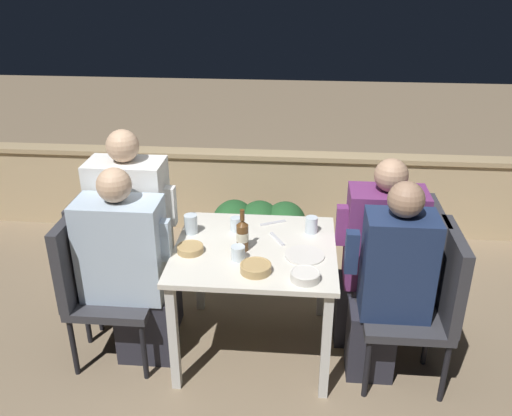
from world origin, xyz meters
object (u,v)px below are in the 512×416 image
Objects in this scene: person_purple_stripe at (377,256)px; beer_bottle at (242,235)px; chair_left_near at (95,277)px; person_blue_shirt at (130,269)px; person_navy_jumper at (389,284)px; chair_right_near at (427,296)px; chair_right_far at (411,268)px; person_white_polo at (137,235)px; chair_left_far at (106,253)px.

beer_bottle is (-0.79, -0.18, 0.20)m from person_purple_stripe.
chair_left_near is 1.67m from person_purple_stripe.
person_blue_shirt reaches higher than person_navy_jumper.
chair_right_near is 0.30m from chair_right_far.
beer_bottle is at bearing -16.14° from person_white_polo.
person_white_polo is 1.11× the size of person_navy_jumper.
chair_right_near is at bearing -9.44° from chair_left_far.
person_white_polo reaches higher than chair_left_near.
chair_right_near is 0.22m from person_navy_jumper.
chair_right_far is (1.68, -0.02, -0.13)m from person_white_polo.
chair_right_near is 1.07m from beer_bottle.
chair_right_far is at bearing 0.00° from person_purple_stripe.
chair_right_near is 0.77× the size of person_navy_jumper.
chair_right_near is at bearing -6.78° from beer_bottle.
person_white_polo is at bearing 57.90° from chair_left_near.
chair_left_near is at bearing -122.10° from person_white_polo.
chair_left_far is 1.00× the size of chair_right_near.
beer_bottle is (-0.82, 0.12, 0.20)m from person_navy_jumper.
beer_bottle reaches higher than chair_left_far.
person_blue_shirt is 1.46m from person_purple_stripe.
chair_left_far is 0.76× the size of person_purple_stripe.
chair_right_near is 0.40m from person_purple_stripe.
person_white_polo reaches higher than chair_right_near.
person_white_polo is at bearing 167.97° from person_navy_jumper.
chair_left_near is at bearing -83.93° from chair_left_far.
chair_left_near is 0.76× the size of person_blue_shirt.
chair_left_far is 0.95m from beer_bottle.
person_white_polo is at bearing 169.43° from chair_right_near.
beer_bottle is at bearing 171.48° from person_navy_jumper.
chair_left_near is 0.69× the size of person_white_polo.
chair_left_far is at bearing 179.41° from chair_right_far.
person_white_polo reaches higher than person_purple_stripe.
person_white_polo is 0.72m from beer_bottle.
chair_left_near is 1.88m from chair_right_far.
person_navy_jumper is 0.30m from person_purple_stripe.
person_white_polo is at bearing 0.00° from chair_left_far.
beer_bottle is (0.68, -0.20, 0.14)m from person_white_polo.
chair_right_near is (1.89, -0.03, 0.00)m from chair_left_near.
chair_left_far is at bearing 169.41° from person_navy_jumper.
person_navy_jumper reaches higher than chair_right_near.
chair_left_near is 0.36m from person_white_polo.
person_white_polo is at bearing 163.86° from beer_bottle.
chair_right_near and chair_right_far have the same top height.
beer_bottle is (0.89, -0.20, 0.27)m from chair_left_far.
person_blue_shirt is at bearing -49.55° from chair_left_far.
person_purple_stripe is at bearing 129.52° from chair_right_near.
person_purple_stripe reaches higher than person_navy_jumper.
person_purple_stripe reaches higher than chair_right_near.
chair_right_far is at bearing 9.19° from person_blue_shirt.
chair_left_near is 1.68m from person_navy_jumper.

